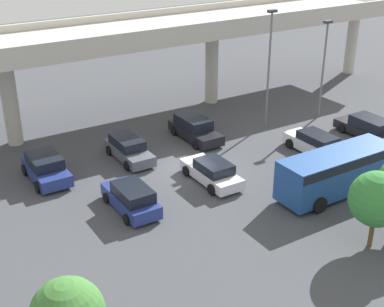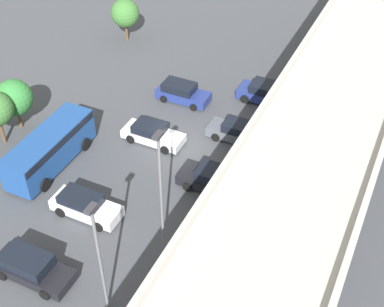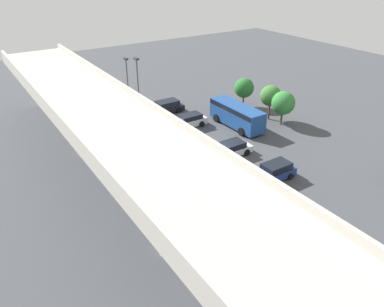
{
  "view_description": "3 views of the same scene",
  "coord_description": "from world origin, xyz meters",
  "px_view_note": "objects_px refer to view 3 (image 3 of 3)",
  "views": [
    {
      "loc": [
        -16.51,
        -26.37,
        15.63
      ],
      "look_at": [
        -0.5,
        -0.83,
        1.63
      ],
      "focal_mm": 50.0,
      "sensor_mm": 36.0,
      "label": 1
    },
    {
      "loc": [
        27.0,
        14.05,
        25.12
      ],
      "look_at": [
        2.57,
        2.35,
        2.16
      ],
      "focal_mm": 50.0,
      "sensor_mm": 36.0,
      "label": 2
    },
    {
      "loc": [
        -25.74,
        19.65,
        18.14
      ],
      "look_at": [
        1.45,
        1.85,
        0.77
      ],
      "focal_mm": 35.0,
      "sensor_mm": 36.0,
      "label": 3
    }
  ],
  "objects_px": {
    "parked_car_5": "(188,121)",
    "tree_front_far_right": "(244,88)",
    "parked_car_3": "(231,149)",
    "tree_front_centre": "(283,103)",
    "shuttle_bus": "(237,114)",
    "parked_car_1": "(274,172)",
    "parked_car_4": "(164,154)",
    "lamp_post_mid_lot": "(139,93)",
    "parked_car_2": "(200,178)",
    "parked_car_0": "(242,210)",
    "parked_car_6": "(166,107)",
    "lamp_post_near_aisle": "(128,85)",
    "tree_front_right": "(271,96)"
  },
  "relations": [
    {
      "from": "parked_car_5",
      "to": "tree_front_far_right",
      "type": "distance_m",
      "value": 10.12
    },
    {
      "from": "parked_car_3",
      "to": "tree_front_far_right",
      "type": "relative_size",
      "value": 1.2
    },
    {
      "from": "tree_front_centre",
      "to": "shuttle_bus",
      "type": "bearing_deg",
      "value": 62.95
    },
    {
      "from": "parked_car_1",
      "to": "parked_car_4",
      "type": "xyz_separation_m",
      "value": [
        8.44,
        6.67,
        0.04
      ]
    },
    {
      "from": "lamp_post_mid_lot",
      "to": "tree_front_far_right",
      "type": "distance_m",
      "value": 15.97
    },
    {
      "from": "shuttle_bus",
      "to": "parked_car_2",
      "type": "bearing_deg",
      "value": 127.42
    },
    {
      "from": "parked_car_0",
      "to": "parked_car_3",
      "type": "distance_m",
      "value": 10.37
    },
    {
      "from": "parked_car_6",
      "to": "lamp_post_near_aisle",
      "type": "xyz_separation_m",
      "value": [
        -0.06,
        5.01,
        3.81
      ]
    },
    {
      "from": "shuttle_bus",
      "to": "lamp_post_mid_lot",
      "type": "xyz_separation_m",
      "value": [
        3.5,
        10.75,
        3.56
      ]
    },
    {
      "from": "lamp_post_mid_lot",
      "to": "tree_front_right",
      "type": "relative_size",
      "value": 2.06
    },
    {
      "from": "parked_car_5",
      "to": "parked_car_6",
      "type": "xyz_separation_m",
      "value": [
        5.35,
        -0.01,
        0.02
      ]
    },
    {
      "from": "lamp_post_mid_lot",
      "to": "lamp_post_near_aisle",
      "type": "bearing_deg",
      "value": -10.67
    },
    {
      "from": "shuttle_bus",
      "to": "lamp_post_mid_lot",
      "type": "distance_m",
      "value": 11.86
    },
    {
      "from": "parked_car_2",
      "to": "parked_car_6",
      "type": "relative_size",
      "value": 0.94
    },
    {
      "from": "lamp_post_near_aisle",
      "to": "lamp_post_mid_lot",
      "type": "distance_m",
      "value": 4.91
    },
    {
      "from": "tree_front_far_right",
      "to": "lamp_post_near_aisle",
      "type": "bearing_deg",
      "value": 76.23
    },
    {
      "from": "parked_car_5",
      "to": "parked_car_6",
      "type": "bearing_deg",
      "value": -90.08
    },
    {
      "from": "parked_car_2",
      "to": "tree_front_far_right",
      "type": "distance_m",
      "value": 20.51
    },
    {
      "from": "tree_front_right",
      "to": "tree_front_far_right",
      "type": "xyz_separation_m",
      "value": [
        5.14,
        -0.2,
        -0.46
      ]
    },
    {
      "from": "tree_front_centre",
      "to": "parked_car_3",
      "type": "bearing_deg",
      "value": 106.14
    },
    {
      "from": "lamp_post_near_aisle",
      "to": "tree_front_right",
      "type": "xyz_separation_m",
      "value": [
        -8.77,
        -14.61,
        -1.55
      ]
    },
    {
      "from": "parked_car_4",
      "to": "tree_front_centre",
      "type": "xyz_separation_m",
      "value": [
        0.17,
        -16.27,
        1.92
      ]
    },
    {
      "from": "parked_car_4",
      "to": "tree_front_right",
      "type": "relative_size",
      "value": 1.13
    },
    {
      "from": "parked_car_3",
      "to": "parked_car_6",
      "type": "xyz_separation_m",
      "value": [
        13.74,
        -0.25,
        0.08
      ]
    },
    {
      "from": "lamp_post_mid_lot",
      "to": "tree_front_right",
      "type": "height_order",
      "value": "lamp_post_mid_lot"
    },
    {
      "from": "parked_car_5",
      "to": "lamp_post_near_aisle",
      "type": "height_order",
      "value": "lamp_post_near_aisle"
    },
    {
      "from": "parked_car_4",
      "to": "parked_car_6",
      "type": "height_order",
      "value": "parked_car_4"
    },
    {
      "from": "parked_car_1",
      "to": "tree_front_far_right",
      "type": "bearing_deg",
      "value": -121.53
    },
    {
      "from": "parked_car_4",
      "to": "tree_front_far_right",
      "type": "relative_size",
      "value": 1.26
    },
    {
      "from": "parked_car_6",
      "to": "shuttle_bus",
      "type": "distance_m",
      "value": 9.69
    },
    {
      "from": "parked_car_0",
      "to": "lamp_post_near_aisle",
      "type": "distance_m",
      "value": 22.62
    },
    {
      "from": "shuttle_bus",
      "to": "tree_front_far_right",
      "type": "bearing_deg",
      "value": -46.79
    },
    {
      "from": "parked_car_3",
      "to": "shuttle_bus",
      "type": "distance_m",
      "value": 7.47
    },
    {
      "from": "parked_car_3",
      "to": "lamp_post_near_aisle",
      "type": "distance_m",
      "value": 14.99
    },
    {
      "from": "parked_car_3",
      "to": "parked_car_6",
      "type": "bearing_deg",
      "value": -91.04
    },
    {
      "from": "parked_car_1",
      "to": "tree_front_centre",
      "type": "bearing_deg",
      "value": -138.11
    },
    {
      "from": "tree_front_right",
      "to": "lamp_post_mid_lot",
      "type": "bearing_deg",
      "value": 75.61
    },
    {
      "from": "parked_car_0",
      "to": "shuttle_bus",
      "type": "relative_size",
      "value": 0.57
    },
    {
      "from": "tree_front_right",
      "to": "parked_car_0",
      "type": "bearing_deg",
      "value": 130.81
    },
    {
      "from": "parked_car_6",
      "to": "parked_car_4",
      "type": "bearing_deg",
      "value": 59.34
    },
    {
      "from": "lamp_post_near_aisle",
      "to": "lamp_post_mid_lot",
      "type": "bearing_deg",
      "value": 169.33
    },
    {
      "from": "parked_car_1",
      "to": "parked_car_2",
      "type": "relative_size",
      "value": 0.96
    },
    {
      "from": "parked_car_1",
      "to": "parked_car_2",
      "type": "distance_m",
      "value": 6.74
    },
    {
      "from": "lamp_post_near_aisle",
      "to": "parked_car_2",
      "type": "bearing_deg",
      "value": 176.61
    },
    {
      "from": "shuttle_bus",
      "to": "tree_front_right",
      "type": "height_order",
      "value": "tree_front_right"
    },
    {
      "from": "parked_car_5",
      "to": "tree_front_far_right",
      "type": "height_order",
      "value": "tree_front_far_right"
    },
    {
      "from": "lamp_post_mid_lot",
      "to": "parked_car_6",
      "type": "bearing_deg",
      "value": -50.62
    },
    {
      "from": "parked_car_1",
      "to": "parked_car_5",
      "type": "distance_m",
      "value": 14.11
    },
    {
      "from": "shuttle_bus",
      "to": "tree_front_centre",
      "type": "xyz_separation_m",
      "value": [
        -2.5,
        -4.89,
        1.12
      ]
    },
    {
      "from": "parked_car_6",
      "to": "tree_front_far_right",
      "type": "relative_size",
      "value": 1.25
    }
  ]
}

